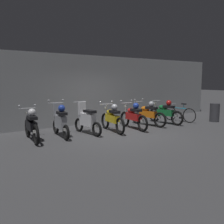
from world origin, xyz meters
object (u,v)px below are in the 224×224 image
(motorbike_slot_3, at_px, (112,118))
(motorbike_slot_6, at_px, (165,112))
(motorbike_slot_5, at_px, (148,114))
(motorbike_slot_2, at_px, (87,120))
(trash_bin, at_px, (215,113))
(motorbike_slot_4, at_px, (133,116))
(bicycle, at_px, (180,114))
(motorbike_slot_0, at_px, (31,125))
(motorbike_slot_1, at_px, (60,121))

(motorbike_slot_3, bearing_deg, motorbike_slot_6, 3.07)
(motorbike_slot_5, distance_m, motorbike_slot_6, 1.01)
(motorbike_slot_2, relative_size, motorbike_slot_3, 0.86)
(motorbike_slot_6, bearing_deg, trash_bin, -21.56)
(motorbike_slot_4, height_order, bicycle, motorbike_slot_4)
(motorbike_slot_5, relative_size, bicycle, 1.13)
(trash_bin, bearing_deg, motorbike_slot_4, 170.38)
(motorbike_slot_2, relative_size, trash_bin, 1.91)
(motorbike_slot_3, bearing_deg, motorbike_slot_2, 170.73)
(trash_bin, bearing_deg, bicycle, 143.65)
(motorbike_slot_0, bearing_deg, motorbike_slot_3, -4.11)
(motorbike_slot_2, bearing_deg, bicycle, 0.47)
(motorbike_slot_1, bearing_deg, trash_bin, -7.76)
(motorbike_slot_6, bearing_deg, motorbike_slot_1, 179.16)
(motorbike_slot_4, xyz_separation_m, motorbike_slot_6, (2.00, 0.19, -0.00))
(motorbike_slot_3, height_order, trash_bin, motorbike_slot_3)
(motorbike_slot_6, xyz_separation_m, bicycle, (1.03, 0.05, -0.16))
(motorbike_slot_3, bearing_deg, motorbike_slot_4, -1.70)
(motorbike_slot_5, xyz_separation_m, bicycle, (2.03, -0.01, -0.17))
(motorbike_slot_0, relative_size, motorbike_slot_4, 1.00)
(motorbike_slot_0, height_order, motorbike_slot_3, same)
(bicycle, bearing_deg, motorbike_slot_1, 179.73)
(motorbike_slot_0, distance_m, trash_bin, 8.43)
(motorbike_slot_3, relative_size, motorbike_slot_5, 1.00)
(motorbike_slot_0, xyz_separation_m, motorbike_slot_5, (5.01, -0.00, 0.00))
(motorbike_slot_6, distance_m, bicycle, 1.04)
(motorbike_slot_3, height_order, motorbike_slot_4, same)
(trash_bin, bearing_deg, motorbike_slot_0, 173.29)
(motorbike_slot_2, height_order, motorbike_slot_5, motorbike_slot_2)
(motorbike_slot_1, relative_size, motorbike_slot_3, 0.86)
(motorbike_slot_0, height_order, motorbike_slot_4, same)
(motorbike_slot_5, bearing_deg, trash_bin, -16.33)
(motorbike_slot_6, bearing_deg, bicycle, 2.52)
(motorbike_slot_0, distance_m, motorbike_slot_4, 4.02)
(trash_bin, bearing_deg, motorbike_slot_6, 158.44)
(motorbike_slot_0, relative_size, motorbike_slot_1, 1.16)
(motorbike_slot_1, height_order, motorbike_slot_2, motorbike_slot_1)
(motorbike_slot_5, relative_size, motorbike_slot_6, 1.00)
(motorbike_slot_1, height_order, motorbike_slot_4, motorbike_slot_1)
(motorbike_slot_1, bearing_deg, motorbike_slot_4, -5.03)
(motorbike_slot_6, bearing_deg, motorbike_slot_2, 179.95)
(motorbike_slot_1, bearing_deg, motorbike_slot_5, -0.28)
(motorbike_slot_2, height_order, trash_bin, motorbike_slot_2)
(motorbike_slot_5, height_order, trash_bin, motorbike_slot_5)
(motorbike_slot_0, bearing_deg, motorbike_slot_4, -3.51)
(trash_bin, bearing_deg, motorbike_slot_3, 171.84)
(motorbike_slot_0, distance_m, motorbike_slot_5, 5.01)
(motorbike_slot_1, xyz_separation_m, motorbike_slot_2, (1.00, -0.07, -0.04))
(motorbike_slot_6, bearing_deg, motorbike_slot_4, -174.56)
(motorbike_slot_0, xyz_separation_m, motorbike_slot_1, (1.00, 0.02, 0.04))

